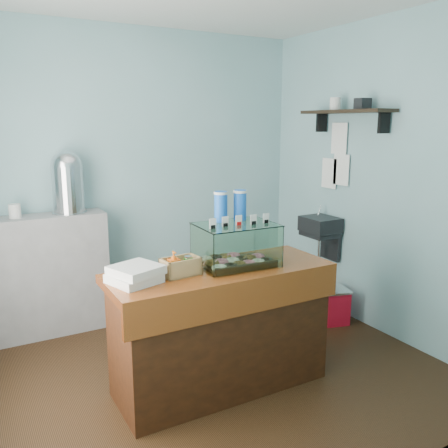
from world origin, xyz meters
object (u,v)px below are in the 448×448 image
counter (221,328)px  display_case (234,242)px  red_cooler (327,305)px  coffee_urn (67,180)px

counter → display_case: (0.14, 0.06, 0.60)m
counter → red_cooler: (1.44, 0.50, -0.29)m
display_case → coffee_urn: (-0.84, 1.53, 0.33)m
counter → display_case: display_case is taller
coffee_urn → red_cooler: (2.14, -1.09, -1.22)m
coffee_urn → red_cooler: bearing=-26.9°
display_case → red_cooler: size_ratio=1.26×
display_case → red_cooler: (1.30, 0.44, -0.89)m
display_case → coffee_urn: bearing=121.1°
red_cooler → counter: bearing=-144.8°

